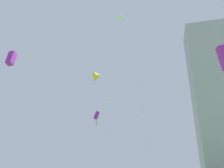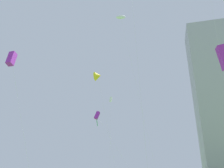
{
  "view_description": "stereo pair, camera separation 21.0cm",
  "coord_description": "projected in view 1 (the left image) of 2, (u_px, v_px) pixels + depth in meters",
  "views": [
    {
      "loc": [
        3.72,
        -18.16,
        2.07
      ],
      "look_at": [
        -2.75,
        9.77,
        13.81
      ],
      "focal_mm": 37.37,
      "sensor_mm": 36.0,
      "label": 1
    },
    {
      "loc": [
        3.92,
        -18.12,
        2.07
      ],
      "look_at": [
        -2.75,
        9.77,
        13.81
      ],
      "focal_mm": 37.37,
      "sensor_mm": 36.0,
      "label": 2
    }
  ],
  "objects": [
    {
      "name": "kite_flying_1",
      "position": [
        110.0,
        100.0,
        50.37
      ],
      "size": [
        0.75,
        2.97,
        18.68
      ],
      "color": "silver",
      "rests_on": "ground"
    },
    {
      "name": "kite_flying_2",
      "position": [
        97.0,
        116.0,
        41.8
      ],
      "size": [
        8.25,
        1.03,
        13.52
      ],
      "color": "silver",
      "rests_on": "ground"
    },
    {
      "name": "kite_flying_3",
      "position": [
        121.0,
        17.0,
        45.44
      ],
      "size": [
        5.99,
        9.45,
        32.06
      ],
      "color": "silver",
      "rests_on": "ground"
    },
    {
      "name": "kite_flying_6",
      "position": [
        97.0,
        76.0,
        41.38
      ],
      "size": [
        4.34,
        4.0,
        20.02
      ],
      "color": "silver",
      "rests_on": "ground"
    },
    {
      "name": "kite_flying_7",
      "position": [
        11.0,
        58.0,
        30.94
      ],
      "size": [
        1.76,
        12.26,
        18.04
      ],
      "color": "silver",
      "rests_on": "ground"
    },
    {
      "name": "distant_highrise_0",
      "position": [
        216.0,
        97.0,
        128.91
      ],
      "size": [
        23.64,
        19.68,
        88.29
      ],
      "primitive_type": "cube",
      "rotation": [
        0.0,
        0.0,
        -0.0
      ],
      "color": "#A8A8AD",
      "rests_on": "ground"
    }
  ]
}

